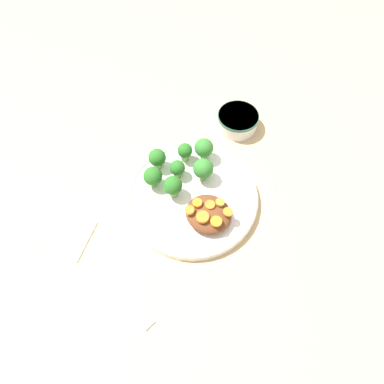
# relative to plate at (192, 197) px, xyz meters

# --- Properties ---
(ground_plane) EXTENTS (4.00, 4.00, 0.00)m
(ground_plane) POSITION_rel_plate_xyz_m (0.00, 0.00, -0.01)
(ground_plane) COLOR tan
(plate) EXTENTS (0.29, 0.29, 0.02)m
(plate) POSITION_rel_plate_xyz_m (0.00, 0.00, 0.00)
(plate) COLOR white
(plate) RESTS_ON ground_plane
(dip_bowl) EXTENTS (0.10, 0.10, 0.04)m
(dip_bowl) POSITION_rel_plate_xyz_m (-0.02, 0.24, 0.01)
(dip_bowl) COLOR silver
(dip_bowl) RESTS_ON ground_plane
(stew_mound) EXTENTS (0.10, 0.09, 0.03)m
(stew_mound) POSITION_rel_plate_xyz_m (0.06, -0.03, 0.02)
(stew_mound) COLOR brown
(stew_mound) RESTS_ON plate
(broccoli_floret_0) EXTENTS (0.04, 0.04, 0.06)m
(broccoli_floret_0) POSITION_rel_plate_xyz_m (-0.03, 0.10, 0.04)
(broccoli_floret_0) COLOR #7FA85B
(broccoli_floret_0) RESTS_ON plate
(broccoli_floret_1) EXTENTS (0.04, 0.04, 0.05)m
(broccoli_floret_1) POSITION_rel_plate_xyz_m (-0.09, -0.02, 0.04)
(broccoli_floret_1) COLOR #759E51
(broccoli_floret_1) RESTS_ON plate
(broccoli_floret_2) EXTENTS (0.04, 0.04, 0.06)m
(broccoli_floret_2) POSITION_rel_plate_xyz_m (-0.04, -0.02, 0.04)
(broccoli_floret_2) COLOR #7FA85B
(broccoli_floret_2) RESTS_ON plate
(broccoli_floret_3) EXTENTS (0.03, 0.03, 0.05)m
(broccoli_floret_3) POSITION_rel_plate_xyz_m (-0.06, 0.03, 0.03)
(broccoli_floret_3) COLOR #759E51
(broccoli_floret_3) RESTS_ON plate
(broccoli_floret_4) EXTENTS (0.04, 0.04, 0.06)m
(broccoli_floret_4) POSITION_rel_plate_xyz_m (-0.01, 0.05, 0.04)
(broccoli_floret_4) COLOR #759E51
(broccoli_floret_4) RESTS_ON plate
(broccoli_floret_5) EXTENTS (0.04, 0.04, 0.05)m
(broccoli_floret_5) POSITION_rel_plate_xyz_m (-0.11, 0.02, 0.04)
(broccoli_floret_5) COLOR #7FA85B
(broccoli_floret_5) RESTS_ON plate
(broccoli_floret_6) EXTENTS (0.03, 0.03, 0.05)m
(broccoli_floret_6) POSITION_rel_plate_xyz_m (-0.07, 0.07, 0.03)
(broccoli_floret_6) COLOR #759E51
(broccoli_floret_6) RESTS_ON plate
(carrot_slice_0) EXTENTS (0.02, 0.02, 0.01)m
(carrot_slice_0) POSITION_rel_plate_xyz_m (0.03, -0.03, 0.04)
(carrot_slice_0) COLOR orange
(carrot_slice_0) RESTS_ON stew_mound
(carrot_slice_1) EXTENTS (0.02, 0.02, 0.00)m
(carrot_slice_1) POSITION_rel_plate_xyz_m (0.08, -0.04, 0.04)
(carrot_slice_1) COLOR orange
(carrot_slice_1) RESTS_ON stew_mound
(carrot_slice_2) EXTENTS (0.03, 0.03, 0.01)m
(carrot_slice_2) POSITION_rel_plate_xyz_m (0.06, -0.05, 0.04)
(carrot_slice_2) COLOR orange
(carrot_slice_2) RESTS_ON stew_mound
(carrot_slice_3) EXTENTS (0.02, 0.02, 0.01)m
(carrot_slice_3) POSITION_rel_plate_xyz_m (0.07, 0.00, 0.04)
(carrot_slice_3) COLOR orange
(carrot_slice_3) RESTS_ON stew_mound
(carrot_slice_4) EXTENTS (0.02, 0.02, 0.00)m
(carrot_slice_4) POSITION_rel_plate_xyz_m (0.05, -0.02, 0.04)
(carrot_slice_4) COLOR orange
(carrot_slice_4) RESTS_ON stew_mound
(carrot_slice_5) EXTENTS (0.02, 0.02, 0.00)m
(carrot_slice_5) POSITION_rel_plate_xyz_m (0.09, -0.01, 0.04)
(carrot_slice_5) COLOR orange
(carrot_slice_5) RESTS_ON stew_mound
(carrot_slice_6) EXTENTS (0.02, 0.02, 0.01)m
(carrot_slice_6) POSITION_rel_plate_xyz_m (0.03, -0.05, 0.04)
(carrot_slice_6) COLOR orange
(carrot_slice_6) RESTS_ON stew_mound
(fork) EXTENTS (0.19, 0.06, 0.01)m
(fork) POSITION_rel_plate_xyz_m (0.01, -0.25, -0.01)
(fork) COLOR #B5B5B5
(fork) RESTS_ON ground_plane
(napkin) EXTENTS (0.17, 0.13, 0.01)m
(napkin) POSITION_rel_plate_xyz_m (-0.19, -0.22, -0.01)
(napkin) COLOR beige
(napkin) RESTS_ON ground_plane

